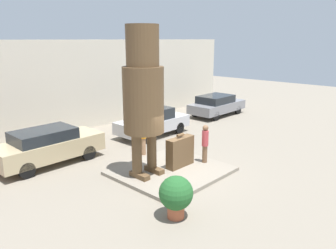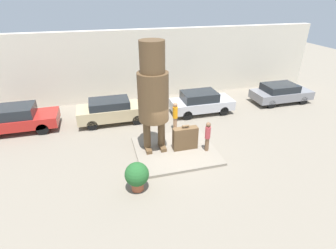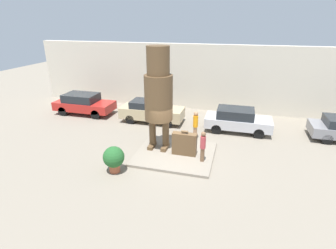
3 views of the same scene
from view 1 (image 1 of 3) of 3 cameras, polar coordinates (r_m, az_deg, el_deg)
name	(u,v)px [view 1 (image 1 of 3)]	position (r m, az deg, el deg)	size (l,w,h in m)	color
ground_plane	(171,172)	(13.12, 0.55, -8.35)	(60.00, 60.00, 0.00)	gray
pedestal	(171,171)	(13.09, 0.55, -8.08)	(4.09, 3.69, 0.13)	gray
building_backdrop	(59,88)	(18.94, -18.48, 6.09)	(28.00, 0.60, 5.10)	beige
statue_figure	(143,90)	(11.79, -4.34, 5.93)	(1.49, 1.49, 5.49)	brown
giant_suitcase	(180,152)	(13.19, 2.13, -4.77)	(1.29, 0.39, 1.37)	brown
tourist	(205,142)	(13.58, 6.48, -3.06)	(0.27, 0.27, 1.61)	brown
parked_car_tan	(49,145)	(14.59, -20.09, -3.44)	(4.41, 1.72, 1.54)	tan
parked_car_silver	(152,121)	(17.77, -2.81, 0.55)	(4.17, 1.76, 1.53)	#B7B7BC
parked_car_grey	(217,105)	(22.77, 8.47, 3.44)	(4.34, 1.87, 1.41)	gray
planter_pot	(176,195)	(9.75, 1.40, -12.09)	(1.01, 1.01, 1.30)	#AD5638
worker_hivis	(143,134)	(14.81, -4.36, -1.71)	(0.30, 0.30, 1.76)	#A87A56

